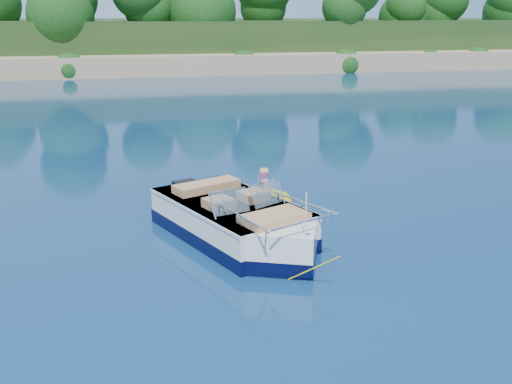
# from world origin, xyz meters

# --- Properties ---
(ground) EXTENTS (160.00, 160.00, 0.00)m
(ground) POSITION_xyz_m (0.00, 0.00, 0.00)
(ground) COLOR #092043
(ground) RESTS_ON ground
(shoreline) EXTENTS (170.00, 59.00, 6.00)m
(shoreline) POSITION_xyz_m (0.00, 63.77, 0.98)
(shoreline) COLOR #9F7E5C
(shoreline) RESTS_ON ground
(treeline) EXTENTS (150.00, 7.12, 8.19)m
(treeline) POSITION_xyz_m (0.04, 41.01, 5.55)
(treeline) COLOR #311D10
(treeline) RESTS_ON ground
(motorboat) EXTENTS (3.20, 5.03, 1.78)m
(motorboat) POSITION_xyz_m (0.68, 0.90, 0.35)
(motorboat) COLOR white
(motorboat) RESTS_ON ground
(tow_tube) EXTENTS (1.32, 1.32, 0.34)m
(tow_tube) POSITION_xyz_m (1.76, 3.10, 0.09)
(tow_tube) COLOR #FFCA00
(tow_tube) RESTS_ON ground
(boy) EXTENTS (0.39, 0.74, 1.39)m
(boy) POSITION_xyz_m (1.75, 3.19, 0.00)
(boy) COLOR tan
(boy) RESTS_ON ground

